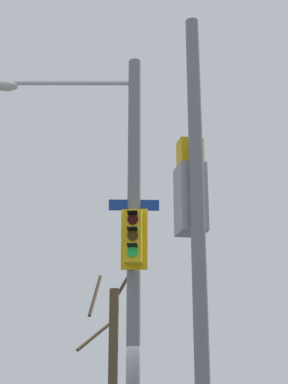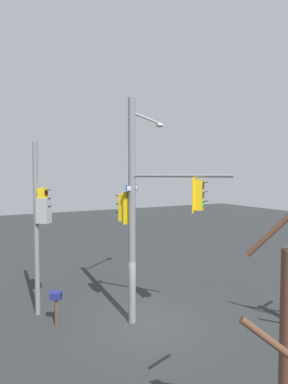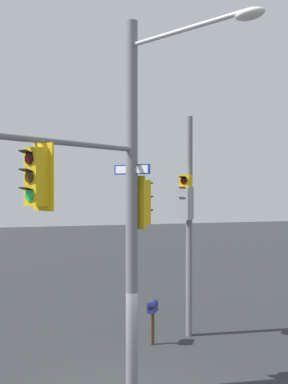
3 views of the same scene
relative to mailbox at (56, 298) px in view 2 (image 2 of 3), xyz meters
name	(u,v)px [view 2 (image 2 of 3)]	position (x,y,z in m)	size (l,w,h in m)	color
ground_plane	(146,323)	(-3.27, 1.53, -1.11)	(80.00, 80.00, 0.00)	#2C2F30
main_signal_pole_assembly	(142,201)	(-3.14, 1.42, 3.83)	(3.22, 5.32, 9.01)	slate
secondary_pole_assembly	(40,218)	(0.33, -1.26, 3.07)	(0.70, 0.67, 7.38)	slate
mailbox	(56,298)	(0.00, 0.00, 0.00)	(0.50, 0.43, 1.41)	#4C3823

